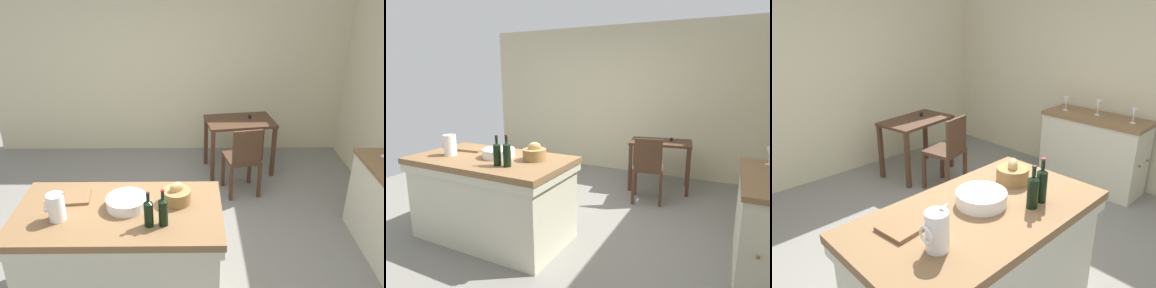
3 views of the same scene
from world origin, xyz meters
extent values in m
plane|color=slate|center=(0.00, 0.00, 0.00)|extent=(6.76, 6.76, 0.00)
cube|color=beige|center=(0.00, 2.60, 1.30)|extent=(5.32, 0.12, 2.60)
cube|color=beige|center=(2.60, 0.00, 1.30)|extent=(0.12, 5.20, 2.60)
cube|color=brown|center=(-0.32, -0.50, 0.86)|extent=(1.67, 0.90, 0.06)
cube|color=beige|center=(-0.32, -0.50, 0.79)|extent=(1.65, 0.88, 0.08)
cube|color=beige|center=(-0.32, -0.50, 0.41)|extent=(1.59, 0.82, 0.83)
cube|color=brown|center=(2.26, 0.02, 0.87)|extent=(0.52, 1.22, 0.04)
cube|color=beige|center=(2.26, 0.02, 0.43)|extent=(0.49, 1.19, 0.85)
sphere|color=brown|center=(2.14, -0.60, 0.47)|extent=(0.03, 0.03, 0.03)
sphere|color=brown|center=(2.38, -0.60, 0.47)|extent=(0.03, 0.03, 0.03)
cube|color=#472D1E|center=(0.94, 1.83, 0.73)|extent=(0.97, 0.68, 0.04)
cube|color=#472D1E|center=(0.57, 1.53, 0.36)|extent=(0.06, 0.06, 0.71)
cube|color=#472D1E|center=(1.39, 1.65, 0.36)|extent=(0.06, 0.06, 0.71)
cube|color=#472D1E|center=(0.50, 2.01, 0.36)|extent=(0.06, 0.06, 0.71)
cube|color=#472D1E|center=(1.32, 2.13, 0.36)|extent=(0.06, 0.06, 0.71)
cylinder|color=black|center=(1.08, 1.90, 0.77)|extent=(0.04, 0.04, 0.05)
cube|color=#472D1E|center=(0.91, 1.24, 0.47)|extent=(0.47, 0.47, 0.04)
cube|color=#472D1E|center=(0.94, 1.06, 0.71)|extent=(0.36, 0.10, 0.42)
cube|color=#472D1E|center=(1.05, 1.45, 0.23)|extent=(0.05, 0.05, 0.45)
cube|color=#472D1E|center=(0.70, 1.38, 0.23)|extent=(0.05, 0.05, 0.45)
cube|color=#472D1E|center=(1.12, 1.10, 0.23)|extent=(0.05, 0.05, 0.45)
cube|color=#472D1E|center=(0.77, 1.03, 0.23)|extent=(0.05, 0.05, 0.45)
cylinder|color=white|center=(-0.77, -0.62, 1.00)|extent=(0.13, 0.13, 0.22)
cone|color=white|center=(-0.71, -0.62, 1.12)|extent=(0.07, 0.04, 0.06)
torus|color=white|center=(-0.84, -0.62, 1.01)|extent=(0.02, 0.10, 0.10)
cylinder|color=white|center=(-0.26, -0.45, 0.93)|extent=(0.33, 0.33, 0.09)
cylinder|color=olive|center=(0.15, -0.39, 0.94)|extent=(0.23, 0.23, 0.11)
ellipsoid|color=tan|center=(0.15, -0.39, 1.02)|extent=(0.15, 0.13, 0.10)
cube|color=brown|center=(-0.75, -0.33, 0.90)|extent=(0.34, 0.26, 0.02)
cylinder|color=black|center=(0.05, -0.70, 0.99)|extent=(0.07, 0.07, 0.21)
cone|color=black|center=(0.05, -0.70, 1.11)|extent=(0.07, 0.07, 0.02)
cylinder|color=black|center=(0.05, -0.70, 1.16)|extent=(0.03, 0.03, 0.07)
cylinder|color=maroon|center=(0.05, -0.70, 1.19)|extent=(0.03, 0.03, 0.01)
cylinder|color=black|center=(-0.05, -0.71, 0.99)|extent=(0.07, 0.07, 0.20)
cone|color=black|center=(-0.05, -0.71, 1.10)|extent=(0.07, 0.07, 0.02)
cylinder|color=black|center=(-0.05, -0.71, 1.14)|extent=(0.03, 0.03, 0.07)
cylinder|color=black|center=(-0.05, -0.71, 1.17)|extent=(0.03, 0.03, 0.01)
cylinder|color=white|center=(2.27, -0.40, 0.90)|extent=(0.06, 0.06, 0.00)
cylinder|color=white|center=(2.27, -0.40, 0.93)|extent=(0.01, 0.01, 0.07)
cone|color=white|center=(2.27, -0.40, 1.02)|extent=(0.07, 0.07, 0.10)
cylinder|color=white|center=(2.30, 0.04, 0.90)|extent=(0.06, 0.06, 0.00)
cylinder|color=white|center=(2.30, 0.04, 0.94)|extent=(0.01, 0.01, 0.07)
cone|color=white|center=(2.30, 0.04, 1.03)|extent=(0.07, 0.07, 0.11)
cylinder|color=white|center=(2.24, 0.43, 0.90)|extent=(0.06, 0.06, 0.00)
cylinder|color=white|center=(2.24, 0.43, 0.93)|extent=(0.01, 0.01, 0.07)
cone|color=white|center=(2.24, 0.43, 1.02)|extent=(0.07, 0.07, 0.10)
camera|label=1|loc=(0.24, -3.22, 2.72)|focal=37.71mm
camera|label=2|loc=(1.90, -2.94, 1.71)|focal=29.50mm
camera|label=3|loc=(-1.79, -1.87, 2.06)|focal=34.07mm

